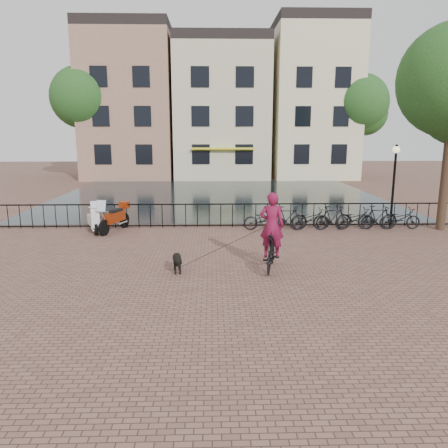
{
  "coord_description": "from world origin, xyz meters",
  "views": [
    {
      "loc": [
        -0.37,
        -10.31,
        4.04
      ],
      "look_at": [
        0.0,
        3.0,
        1.2
      ],
      "focal_mm": 35.0,
      "sensor_mm": 36.0,
      "label": 1
    }
  ],
  "objects_px": {
    "lamp_post": "(395,172)",
    "motorcycle": "(114,214)",
    "cyclist": "(272,236)",
    "scooter": "(93,215)",
    "dog": "(177,262)"
  },
  "relations": [
    {
      "from": "cyclist",
      "to": "motorcycle",
      "type": "relative_size",
      "value": 1.3
    },
    {
      "from": "cyclist",
      "to": "scooter",
      "type": "bearing_deg",
      "value": -24.55
    },
    {
      "from": "lamp_post",
      "to": "scooter",
      "type": "height_order",
      "value": "lamp_post"
    },
    {
      "from": "dog",
      "to": "motorcycle",
      "type": "distance_m",
      "value": 6.16
    },
    {
      "from": "cyclist",
      "to": "dog",
      "type": "xyz_separation_m",
      "value": [
        -2.77,
        -0.17,
        -0.73
      ]
    },
    {
      "from": "lamp_post",
      "to": "motorcycle",
      "type": "bearing_deg",
      "value": -178.49
    },
    {
      "from": "cyclist",
      "to": "scooter",
      "type": "relative_size",
      "value": 1.73
    },
    {
      "from": "lamp_post",
      "to": "scooter",
      "type": "distance_m",
      "value": 12.52
    },
    {
      "from": "cyclist",
      "to": "motorcycle",
      "type": "bearing_deg",
      "value": -29.08
    },
    {
      "from": "cyclist",
      "to": "lamp_post",
      "type": "bearing_deg",
      "value": -123.5
    },
    {
      "from": "cyclist",
      "to": "scooter",
      "type": "xyz_separation_m",
      "value": [
        -6.57,
        5.07,
        -0.32
      ]
    },
    {
      "from": "dog",
      "to": "motorcycle",
      "type": "relative_size",
      "value": 0.44
    },
    {
      "from": "lamp_post",
      "to": "motorcycle",
      "type": "distance_m",
      "value": 11.69
    },
    {
      "from": "lamp_post",
      "to": "scooter",
      "type": "bearing_deg",
      "value": -177.97
    },
    {
      "from": "motorcycle",
      "to": "scooter",
      "type": "height_order",
      "value": "motorcycle"
    }
  ]
}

